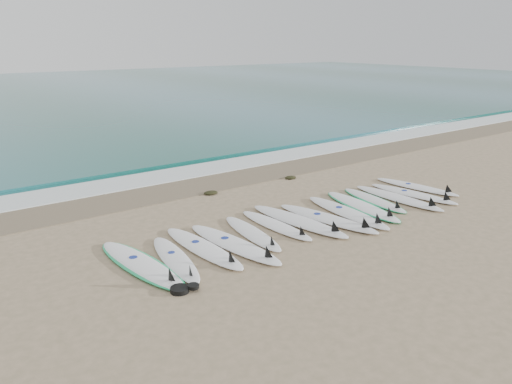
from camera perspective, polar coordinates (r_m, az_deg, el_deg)
ground at (r=11.59m, az=6.35°, el=-3.26°), size 120.00×120.00×0.00m
ocean at (r=41.30m, az=-26.34°, el=9.79°), size 120.00×55.00×0.03m
wet_sand_band at (r=14.70m, az=-4.52°, el=1.22°), size 120.00×1.80×0.01m
foam_band at (r=15.86m, az=-7.22°, el=2.37°), size 120.00×1.40×0.04m
wave_crest at (r=17.14m, az=-9.70°, el=3.48°), size 120.00×1.00×0.10m
surfboard_0 at (r=9.47m, az=-12.92°, el=-8.07°), size 0.95×2.83×0.35m
surfboard_1 at (r=9.55m, az=-9.10°, el=-7.62°), size 0.88×2.41×0.30m
surfboard_2 at (r=9.95m, az=-5.91°, el=-6.40°), size 0.64×2.67×0.34m
surfboard_3 at (r=10.08m, az=-2.33°, el=-5.99°), size 0.84×2.81×0.35m
surfboard_4 at (r=10.64m, az=-0.32°, el=-4.77°), size 0.78×2.35×0.29m
surfboard_5 at (r=11.09m, az=2.44°, el=-3.84°), size 0.53×2.35×0.30m
surfboard_6 at (r=11.35m, az=5.10°, el=-3.33°), size 0.89×2.93×0.37m
surfboard_7 at (r=11.59m, az=8.38°, el=-3.03°), size 1.01×2.84×0.36m
surfboard_8 at (r=12.07m, az=10.56°, el=-2.32°), size 0.82×2.83×0.36m
surfboard_9 at (r=12.61m, az=12.11°, el=-1.62°), size 1.06×2.77×0.34m
surfboard_10 at (r=13.18m, az=13.41°, el=-0.92°), size 0.92×2.38×0.30m
surfboard_11 at (r=13.47m, az=16.13°, el=-0.67°), size 0.61×2.74×0.35m
surfboard_12 at (r=13.95m, az=17.71°, el=-0.21°), size 0.85×2.59×0.33m
surfboard_13 at (r=14.66m, az=18.06°, el=0.57°), size 0.86×2.54×0.32m
seaweed_near at (r=13.52m, az=-5.19°, el=-0.08°), size 0.40×0.31×0.08m
seaweed_far at (r=15.00m, az=3.97°, el=1.67°), size 0.37×0.29×0.07m
leash_coil at (r=8.50m, az=-8.36°, el=-10.90°), size 0.46×0.36×0.11m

